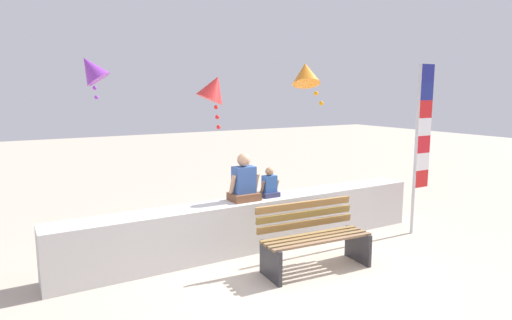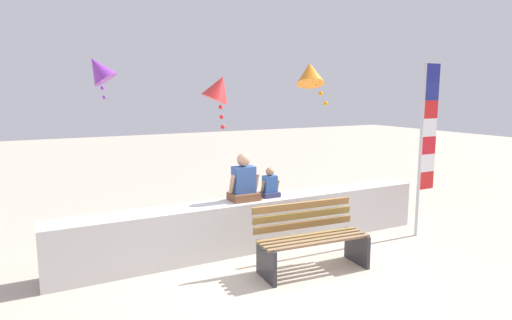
# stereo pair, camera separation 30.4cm
# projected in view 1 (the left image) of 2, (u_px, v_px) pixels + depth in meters

# --- Properties ---
(ground_plane) EXTENTS (40.00, 40.00, 0.00)m
(ground_plane) POSITION_uv_depth(u_px,v_px,m) (293.00, 270.00, 5.87)
(ground_plane) COLOR #BCAB97
(seawall_ledge) EXTENTS (5.99, 0.52, 0.77)m
(seawall_ledge) POSITION_uv_depth(u_px,v_px,m) (255.00, 223.00, 6.69)
(seawall_ledge) COLOR beige
(seawall_ledge) RESTS_ON ground
(park_bench) EXTENTS (1.56, 0.72, 0.88)m
(park_bench) POSITION_uv_depth(u_px,v_px,m) (313.00, 239.00, 5.91)
(park_bench) COLOR #846447
(park_bench) RESTS_ON ground
(person_adult) EXTENTS (0.47, 0.34, 0.72)m
(person_adult) POSITION_uv_depth(u_px,v_px,m) (244.00, 182.00, 6.51)
(person_adult) COLOR brown
(person_adult) RESTS_ON seawall_ledge
(person_child) EXTENTS (0.30, 0.22, 0.46)m
(person_child) POSITION_uv_depth(u_px,v_px,m) (269.00, 185.00, 6.75)
(person_child) COLOR #313356
(person_child) RESTS_ON seawall_ledge
(flag_banner) EXTENTS (0.36, 0.05, 2.84)m
(flag_banner) POSITION_uv_depth(u_px,v_px,m) (421.00, 137.00, 7.24)
(flag_banner) COLOR #B7B7BC
(flag_banner) RESTS_ON ground
(kite_purple) EXTENTS (0.81, 0.72, 0.91)m
(kite_purple) POSITION_uv_depth(u_px,v_px,m) (91.00, 69.00, 8.19)
(kite_purple) COLOR purple
(kite_orange) EXTENTS (0.73, 0.78, 0.85)m
(kite_orange) POSITION_uv_depth(u_px,v_px,m) (306.00, 74.00, 7.91)
(kite_orange) COLOR orange
(kite_red) EXTENTS (0.79, 0.77, 1.08)m
(kite_red) POSITION_uv_depth(u_px,v_px,m) (214.00, 88.00, 8.32)
(kite_red) COLOR red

